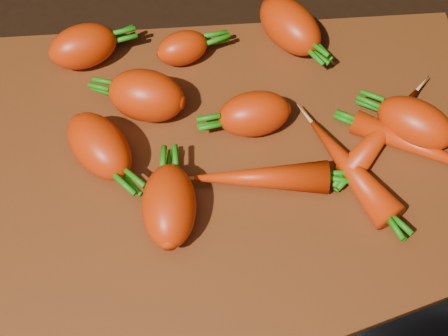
{
  "coord_description": "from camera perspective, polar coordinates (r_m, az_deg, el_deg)",
  "views": [
    {
      "loc": [
        -0.02,
        -0.28,
        0.47
      ],
      "look_at": [
        0.0,
        0.01,
        0.03
      ],
      "focal_mm": 50.0,
      "sensor_mm": 36.0,
      "label": 1
    }
  ],
  "objects": [
    {
      "name": "ground",
      "position": [
        0.55,
        0.08,
        -2.86
      ],
      "size": [
        2.0,
        2.0,
        0.01
      ],
      "primitive_type": "cube",
      "color": "black"
    },
    {
      "name": "cutting_board",
      "position": [
        0.54,
        0.08,
        -2.27
      ],
      "size": [
        0.5,
        0.4,
        0.01
      ],
      "primitive_type": "cube",
      "color": "#58280E",
      "rests_on": "ground"
    },
    {
      "name": "carrot_0",
      "position": [
        0.63,
        -12.75,
        10.79
      ],
      "size": [
        0.08,
        0.06,
        0.04
      ],
      "primitive_type": "ellipsoid",
      "rotation": [
        0.0,
        0.0,
        0.34
      ],
      "color": "red",
      "rests_on": "cutting_board"
    },
    {
      "name": "carrot_1",
      "position": [
        0.57,
        -7.11,
        6.58
      ],
      "size": [
        0.08,
        0.07,
        0.05
      ],
      "primitive_type": "ellipsoid",
      "rotation": [
        0.0,
        0.0,
        2.82
      ],
      "color": "red",
      "rests_on": "cutting_board"
    },
    {
      "name": "carrot_2",
      "position": [
        0.64,
        6.05,
        12.8
      ],
      "size": [
        0.08,
        0.09,
        0.05
      ],
      "primitive_type": "ellipsoid",
      "rotation": [
        0.0,
        0.0,
        -1.03
      ],
      "color": "red",
      "rests_on": "cutting_board"
    },
    {
      "name": "carrot_3",
      "position": [
        0.51,
        -5.04,
        -3.44
      ],
      "size": [
        0.05,
        0.08,
        0.04
      ],
      "primitive_type": "ellipsoid",
      "rotation": [
        0.0,
        0.0,
        1.54
      ],
      "color": "red",
      "rests_on": "cutting_board"
    },
    {
      "name": "carrot_4",
      "position": [
        0.56,
        2.79,
        4.97
      ],
      "size": [
        0.07,
        0.05,
        0.04
      ],
      "primitive_type": "ellipsoid",
      "rotation": [
        0.0,
        0.0,
        3.27
      ],
      "color": "red",
      "rests_on": "cutting_board"
    },
    {
      "name": "carrot_5",
      "position": [
        0.62,
        -3.82,
        10.88
      ],
      "size": [
        0.06,
        0.05,
        0.03
      ],
      "primitive_type": "ellipsoid",
      "rotation": [
        0.0,
        0.0,
        0.32
      ],
      "color": "red",
      "rests_on": "cutting_board"
    },
    {
      "name": "carrot_6",
      "position": [
        0.58,
        17.08,
        3.94
      ],
      "size": [
        0.08,
        0.08,
        0.04
      ],
      "primitive_type": "ellipsoid",
      "rotation": [
        0.0,
        0.0,
        2.46
      ],
      "color": "red",
      "rests_on": "cutting_board"
    },
    {
      "name": "carrot_7",
      "position": [
        0.58,
        14.38,
        3.33
      ],
      "size": [
        0.1,
        0.1,
        0.02
      ],
      "primitive_type": "ellipsoid",
      "rotation": [
        0.0,
        0.0,
        0.81
      ],
      "color": "red",
      "rests_on": "cutting_board"
    },
    {
      "name": "carrot_8",
      "position": [
        0.58,
        17.82,
        1.65
      ],
      "size": [
        0.12,
        0.09,
        0.02
      ],
      "primitive_type": "ellipsoid",
      "rotation": [
        0.0,
        0.0,
        -0.57
      ],
      "color": "red",
      "rests_on": "cutting_board"
    },
    {
      "name": "carrot_9",
      "position": [
        0.54,
        11.42,
        -0.03
      ],
      "size": [
        0.07,
        0.11,
        0.03
      ],
      "primitive_type": "ellipsoid",
      "rotation": [
        0.0,
        0.0,
        2.01
      ],
      "color": "red",
      "rests_on": "cutting_board"
    },
    {
      "name": "carrot_10",
      "position": [
        0.53,
        3.38,
        -0.9
      ],
      "size": [
        0.11,
        0.04,
        0.03
      ],
      "primitive_type": "ellipsoid",
      "rotation": [
        0.0,
        0.0,
        3.07
      ],
      "color": "red",
      "rests_on": "cutting_board"
    },
    {
      "name": "carrot_11",
      "position": [
        0.55,
        -11.33,
        2.0
      ],
      "size": [
        0.08,
        0.09,
        0.04
      ],
      "primitive_type": "ellipsoid",
      "rotation": [
        0.0,
        0.0,
        5.31
      ],
      "color": "red",
      "rests_on": "cutting_board"
    },
    {
      "name": "knife",
      "position": [
        0.5,
        17.84,
        -14.36
      ],
      "size": [
        0.32,
        0.11,
        0.02
      ],
      "rotation": [
        0.0,
        0.0,
        0.28
      ],
      "color": "gray",
      "rests_on": "cutting_board"
    }
  ]
}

